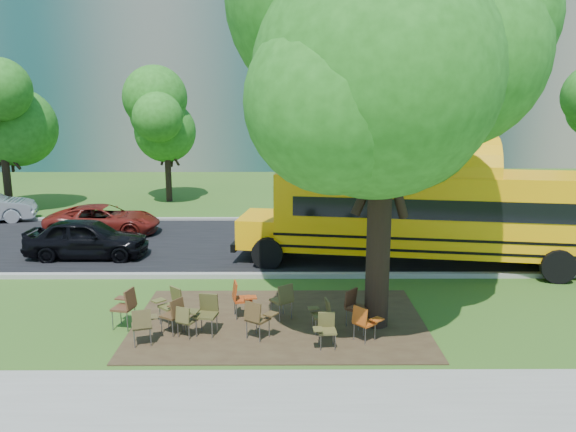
{
  "coord_description": "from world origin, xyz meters",
  "views": [
    {
      "loc": [
        1.14,
        -13.32,
        5.35
      ],
      "look_at": [
        1.23,
        3.86,
        1.74
      ],
      "focal_mm": 35.0,
      "sensor_mm": 36.0,
      "label": 1
    }
  ],
  "objects_px": {
    "black_car": "(87,238)",
    "bg_car_red": "(104,220)",
    "chair_3": "(206,310)",
    "chair_10": "(241,296)",
    "chair_12": "(355,304)",
    "main_tree": "(384,68)",
    "school_bus": "(448,213)",
    "chair_1": "(187,318)",
    "chair_7": "(364,320)",
    "chair_4": "(257,316)",
    "chair_5": "(326,327)",
    "chair_9": "(171,302)",
    "chair_6": "(323,312)",
    "chair_8": "(126,304)",
    "chair_2": "(174,312)",
    "chair_11": "(284,297)",
    "chair_0": "(143,323)"
  },
  "relations": [
    {
      "from": "chair_1",
      "to": "chair_8",
      "type": "bearing_deg",
      "value": -176.46
    },
    {
      "from": "chair_0",
      "to": "chair_12",
      "type": "distance_m",
      "value": 4.87
    },
    {
      "from": "chair_11",
      "to": "chair_12",
      "type": "xyz_separation_m",
      "value": [
        1.69,
        -0.48,
        -0.01
      ]
    },
    {
      "from": "chair_3",
      "to": "chair_4",
      "type": "bearing_deg",
      "value": 175.77
    },
    {
      "from": "main_tree",
      "to": "chair_4",
      "type": "distance_m",
      "value": 6.16
    },
    {
      "from": "school_bus",
      "to": "chair_8",
      "type": "bearing_deg",
      "value": -141.58
    },
    {
      "from": "chair_2",
      "to": "chair_11",
      "type": "xyz_separation_m",
      "value": [
        2.51,
        0.88,
        0.03
      ]
    },
    {
      "from": "main_tree",
      "to": "black_car",
      "type": "bearing_deg",
      "value": 146.52
    },
    {
      "from": "chair_11",
      "to": "black_car",
      "type": "relative_size",
      "value": 0.23
    },
    {
      "from": "chair_9",
      "to": "chair_1",
      "type": "bearing_deg",
      "value": 166.43
    },
    {
      "from": "chair_3",
      "to": "black_car",
      "type": "xyz_separation_m",
      "value": [
        -4.92,
        6.39,
        0.1
      ]
    },
    {
      "from": "main_tree",
      "to": "chair_6",
      "type": "xyz_separation_m",
      "value": [
        -1.3,
        -0.38,
        -5.5
      ]
    },
    {
      "from": "black_car",
      "to": "main_tree",
      "type": "bearing_deg",
      "value": -123.12
    },
    {
      "from": "main_tree",
      "to": "chair_3",
      "type": "distance_m",
      "value": 6.74
    },
    {
      "from": "chair_5",
      "to": "chair_8",
      "type": "relative_size",
      "value": 0.82
    },
    {
      "from": "chair_9",
      "to": "chair_10",
      "type": "distance_m",
      "value": 1.67
    },
    {
      "from": "school_bus",
      "to": "chair_2",
      "type": "bearing_deg",
      "value": -135.99
    },
    {
      "from": "school_bus",
      "to": "chair_0",
      "type": "distance_m",
      "value": 10.36
    },
    {
      "from": "main_tree",
      "to": "school_bus",
      "type": "height_order",
      "value": "main_tree"
    },
    {
      "from": "school_bus",
      "to": "chair_0",
      "type": "bearing_deg",
      "value": -134.87
    },
    {
      "from": "black_car",
      "to": "bg_car_red",
      "type": "xyz_separation_m",
      "value": [
        -0.49,
        3.3,
        -0.08
      ]
    },
    {
      "from": "chair_0",
      "to": "school_bus",
      "type": "bearing_deg",
      "value": 18.67
    },
    {
      "from": "main_tree",
      "to": "chair_9",
      "type": "xyz_separation_m",
      "value": [
        -4.91,
        0.11,
        -5.43
      ]
    },
    {
      "from": "main_tree",
      "to": "black_car",
      "type": "distance_m",
      "value": 11.93
    },
    {
      "from": "school_bus",
      "to": "chair_5",
      "type": "xyz_separation_m",
      "value": [
        -4.35,
        -6.14,
        -1.27
      ]
    },
    {
      "from": "chair_0",
      "to": "bg_car_red",
      "type": "distance_m",
      "value": 11.08
    },
    {
      "from": "chair_12",
      "to": "chair_9",
      "type": "bearing_deg",
      "value": -49.55
    },
    {
      "from": "chair_4",
      "to": "chair_11",
      "type": "xyz_separation_m",
      "value": [
        0.58,
        1.22,
        -0.0
      ]
    },
    {
      "from": "chair_5",
      "to": "black_car",
      "type": "bearing_deg",
      "value": -46.24
    },
    {
      "from": "chair_8",
      "to": "chair_12",
      "type": "distance_m",
      "value": 5.41
    },
    {
      "from": "black_car",
      "to": "bg_car_red",
      "type": "distance_m",
      "value": 3.34
    },
    {
      "from": "chair_3",
      "to": "chair_4",
      "type": "distance_m",
      "value": 1.24
    },
    {
      "from": "chair_7",
      "to": "chair_11",
      "type": "distance_m",
      "value": 2.24
    },
    {
      "from": "chair_3",
      "to": "chair_7",
      "type": "xyz_separation_m",
      "value": [
        3.58,
        -0.44,
        -0.07
      ]
    },
    {
      "from": "chair_2",
      "to": "chair_7",
      "type": "bearing_deg",
      "value": -64.29
    },
    {
      "from": "school_bus",
      "to": "chair_10",
      "type": "xyz_separation_m",
      "value": [
        -6.33,
        -4.46,
        -1.18
      ]
    },
    {
      "from": "main_tree",
      "to": "chair_8",
      "type": "distance_m",
      "value": 8.02
    },
    {
      "from": "chair_8",
      "to": "bg_car_red",
      "type": "distance_m",
      "value": 9.9
    },
    {
      "from": "chair_4",
      "to": "chair_5",
      "type": "relative_size",
      "value": 1.17
    },
    {
      "from": "main_tree",
      "to": "chair_9",
      "type": "distance_m",
      "value": 7.32
    },
    {
      "from": "chair_1",
      "to": "chair_10",
      "type": "bearing_deg",
      "value": 70.86
    },
    {
      "from": "chair_1",
      "to": "chair_7",
      "type": "bearing_deg",
      "value": 21.92
    },
    {
      "from": "chair_8",
      "to": "bg_car_red",
      "type": "xyz_separation_m",
      "value": [
        -3.46,
        9.28,
        0.01
      ]
    },
    {
      "from": "chair_1",
      "to": "bg_car_red",
      "type": "distance_m",
      "value": 11.08
    },
    {
      "from": "bg_car_red",
      "to": "chair_9",
      "type": "bearing_deg",
      "value": -155.25
    },
    {
      "from": "chair_7",
      "to": "chair_2",
      "type": "bearing_deg",
      "value": -137.86
    },
    {
      "from": "chair_1",
      "to": "chair_9",
      "type": "bearing_deg",
      "value": 147.17
    },
    {
      "from": "bg_car_red",
      "to": "chair_8",
      "type": "bearing_deg",
      "value": -161.11
    },
    {
      "from": "chair_4",
      "to": "chair_11",
      "type": "bearing_deg",
      "value": 98.65
    },
    {
      "from": "chair_10",
      "to": "chair_12",
      "type": "bearing_deg",
      "value": 67.6
    }
  ]
}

